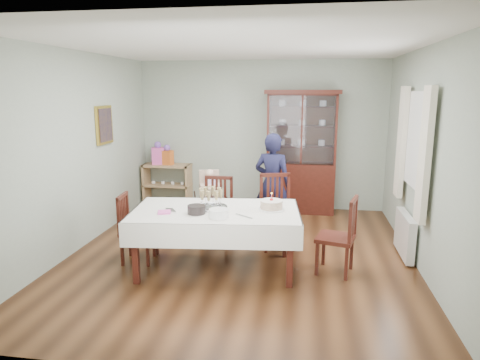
% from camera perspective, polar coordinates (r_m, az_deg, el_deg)
% --- Properties ---
extents(floor, '(5.00, 5.00, 0.00)m').
position_cam_1_polar(floor, '(5.83, -0.01, -9.97)').
color(floor, '#593319').
rests_on(floor, ground).
extents(room_shell, '(5.00, 5.00, 5.00)m').
position_cam_1_polar(room_shell, '(5.96, 0.79, 7.40)').
color(room_shell, '#9EAA99').
rests_on(room_shell, floor).
extents(dining_table, '(2.11, 1.35, 0.76)m').
position_cam_1_polar(dining_table, '(5.28, -3.20, -7.91)').
color(dining_table, '#421710').
rests_on(dining_table, floor).
extents(china_cabinet, '(1.30, 0.48, 2.18)m').
position_cam_1_polar(china_cabinet, '(7.68, 8.16, 3.94)').
color(china_cabinet, '#421710').
rests_on(china_cabinet, floor).
extents(sideboard, '(0.90, 0.38, 0.80)m').
position_cam_1_polar(sideboard, '(8.25, -9.63, -0.66)').
color(sideboard, tan).
rests_on(sideboard, floor).
extents(picture_frame, '(0.04, 0.48, 0.58)m').
position_cam_1_polar(picture_frame, '(6.88, -17.65, 7.01)').
color(picture_frame, gold).
rests_on(picture_frame, room_shell).
extents(window, '(0.04, 1.02, 1.22)m').
position_cam_1_polar(window, '(5.85, 22.60, 4.88)').
color(window, white).
rests_on(window, room_shell).
extents(curtain_left, '(0.07, 0.30, 1.55)m').
position_cam_1_polar(curtain_left, '(5.25, 23.43, 3.00)').
color(curtain_left, silver).
rests_on(curtain_left, room_shell).
extents(curtain_right, '(0.07, 0.30, 1.55)m').
position_cam_1_polar(curtain_right, '(6.45, 20.74, 4.70)').
color(curtain_right, silver).
rests_on(curtain_right, room_shell).
extents(radiator, '(0.10, 0.80, 0.55)m').
position_cam_1_polar(radiator, '(6.10, 21.10, -6.81)').
color(radiator, white).
rests_on(radiator, floor).
extents(chair_far_left, '(0.43, 0.43, 0.95)m').
position_cam_1_polar(chair_far_left, '(6.16, -3.12, -5.95)').
color(chair_far_left, '#421710').
rests_on(chair_far_left, floor).
extents(chair_far_right, '(0.56, 0.56, 1.02)m').
position_cam_1_polar(chair_far_right, '(6.05, 4.93, -6.13)').
color(chair_far_right, '#421710').
rests_on(chair_far_right, floor).
extents(chair_end_left, '(0.43, 0.43, 0.88)m').
position_cam_1_polar(chair_end_left, '(5.71, -13.56, -7.98)').
color(chair_end_left, '#421710').
rests_on(chair_end_left, floor).
extents(chair_end_right, '(0.52, 0.52, 0.94)m').
position_cam_1_polar(chair_end_right, '(5.35, 12.74, -9.15)').
color(chair_end_right, '#421710').
rests_on(chair_end_right, floor).
extents(woman, '(0.64, 0.51, 1.55)m').
position_cam_1_polar(woman, '(6.49, 4.36, -0.54)').
color(woman, black).
rests_on(woman, floor).
extents(high_chair, '(0.54, 0.54, 0.96)m').
position_cam_1_polar(high_chair, '(6.83, -3.99, -3.38)').
color(high_chair, black).
rests_on(high_chair, floor).
extents(champagne_tray, '(0.40, 0.40, 0.24)m').
position_cam_1_polar(champagne_tray, '(5.22, -3.90, -2.95)').
color(champagne_tray, silver).
rests_on(champagne_tray, dining_table).
extents(birthday_cake, '(0.31, 0.31, 0.21)m').
position_cam_1_polar(birthday_cake, '(5.16, 4.21, -3.36)').
color(birthday_cake, white).
rests_on(birthday_cake, dining_table).
extents(plate_stack_dark, '(0.26, 0.26, 0.10)m').
position_cam_1_polar(plate_stack_dark, '(5.02, -5.84, -3.94)').
color(plate_stack_dark, black).
rests_on(plate_stack_dark, dining_table).
extents(plate_stack_white, '(0.29, 0.29, 0.10)m').
position_cam_1_polar(plate_stack_white, '(4.85, -2.86, -4.46)').
color(plate_stack_white, white).
rests_on(plate_stack_white, dining_table).
extents(napkin_stack, '(0.19, 0.19, 0.02)m').
position_cam_1_polar(napkin_stack, '(5.10, -10.06, -4.24)').
color(napkin_stack, '#E454AC').
rests_on(napkin_stack, dining_table).
extents(cutlery, '(0.20, 0.21, 0.01)m').
position_cam_1_polar(cutlery, '(5.21, -9.65, -3.95)').
color(cutlery, silver).
rests_on(cutlery, dining_table).
extents(cake_knife, '(0.22, 0.17, 0.01)m').
position_cam_1_polar(cake_knife, '(4.89, 0.53, -4.84)').
color(cake_knife, silver).
rests_on(cake_knife, dining_table).
extents(gift_bag_pink, '(0.27, 0.21, 0.43)m').
position_cam_1_polar(gift_bag_pink, '(8.17, -10.86, 3.40)').
color(gift_bag_pink, '#E454AC').
rests_on(gift_bag_pink, sideboard).
extents(gift_bag_orange, '(0.23, 0.19, 0.38)m').
position_cam_1_polar(gift_bag_orange, '(8.12, -9.67, 3.21)').
color(gift_bag_orange, orange).
rests_on(gift_bag_orange, sideboard).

